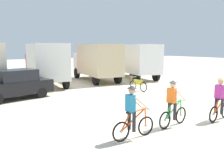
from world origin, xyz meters
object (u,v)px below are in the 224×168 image
object	(u,v)px
cyclist_near_camera	(220,101)
bicycle_spare	(138,85)
sedan_parked	(15,84)
cyclist_orange_shirt	(133,114)
box_truck_tan_camper	(96,61)
cyclist_cowboy_hat	(173,105)
box_truck_white_box	(45,62)
box_truck_avon_van	(135,60)

from	to	relation	value
cyclist_near_camera	bicycle_spare	distance (m)	7.38
sedan_parked	cyclist_orange_shirt	world-z (taller)	cyclist_orange_shirt
box_truck_tan_camper	cyclist_cowboy_hat	xyz separation A→B (m)	(-3.41, -12.84, -1.03)
box_truck_white_box	sedan_parked	world-z (taller)	box_truck_white_box
cyclist_cowboy_hat	box_truck_white_box	bearing A→B (deg)	96.04
cyclist_orange_shirt	bicycle_spare	distance (m)	9.01
sedan_parked	bicycle_spare	size ratio (longest dim) A/B	2.61
box_truck_avon_van	cyclist_cowboy_hat	bearing A→B (deg)	-121.18
sedan_parked	cyclist_near_camera	bearing A→B (deg)	-53.46
box_truck_white_box	cyclist_orange_shirt	size ratio (longest dim) A/B	3.80
box_truck_avon_van	cyclist_orange_shirt	xyz separation A→B (m)	(-9.57, -12.61, -1.03)
box_truck_avon_van	cyclist_near_camera	size ratio (longest dim) A/B	3.87
cyclist_near_camera	cyclist_orange_shirt	bearing A→B (deg)	176.83
bicycle_spare	cyclist_near_camera	bearing A→B (deg)	-100.30
box_truck_avon_van	sedan_parked	world-z (taller)	box_truck_avon_van
box_truck_white_box	cyclist_near_camera	xyz separation A→B (m)	(3.59, -13.09, -1.03)
box_truck_white_box	cyclist_cowboy_hat	size ratio (longest dim) A/B	3.80
cyclist_cowboy_hat	box_truck_tan_camper	bearing A→B (deg)	75.12
box_truck_white_box	bicycle_spare	world-z (taller)	box_truck_white_box
box_truck_avon_van	cyclist_orange_shirt	size ratio (longest dim) A/B	3.87
sedan_parked	bicycle_spare	xyz separation A→B (m)	(7.90, -1.62, -0.48)
box_truck_white_box	sedan_parked	distance (m)	5.26
box_truck_tan_camper	sedan_parked	world-z (taller)	box_truck_tan_camper
box_truck_avon_van	cyclist_near_camera	world-z (taller)	box_truck_avon_van
box_truck_avon_van	cyclist_near_camera	bearing A→B (deg)	-112.22
box_truck_tan_camper	cyclist_cowboy_hat	world-z (taller)	box_truck_tan_camper
box_truck_avon_van	bicycle_spare	bearing A→B (deg)	-125.07
cyclist_near_camera	box_truck_tan_camper	bearing A→B (deg)	85.01
cyclist_near_camera	cyclist_cowboy_hat	bearing A→B (deg)	168.56
box_truck_white_box	cyclist_near_camera	size ratio (longest dim) A/B	3.80
box_truck_tan_camper	cyclist_near_camera	bearing A→B (deg)	-94.99
box_truck_white_box	sedan_parked	size ratio (longest dim) A/B	1.54
box_truck_white_box	cyclist_orange_shirt	world-z (taller)	box_truck_white_box
box_truck_white_box	cyclist_near_camera	world-z (taller)	box_truck_white_box
bicycle_spare	cyclist_cowboy_hat	bearing A→B (deg)	-117.71
box_truck_tan_camper	box_truck_avon_van	size ratio (longest dim) A/B	0.98
box_truck_tan_camper	cyclist_orange_shirt	distance (m)	14.20
sedan_parked	cyclist_cowboy_hat	distance (m)	9.47
box_truck_white_box	sedan_parked	bearing A→B (deg)	-125.38
box_truck_white_box	box_truck_avon_van	size ratio (longest dim) A/B	0.98
box_truck_tan_camper	bicycle_spare	distance (m)	6.22
cyclist_orange_shirt	cyclist_near_camera	xyz separation A→B (m)	(4.32, -0.24, 0.00)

